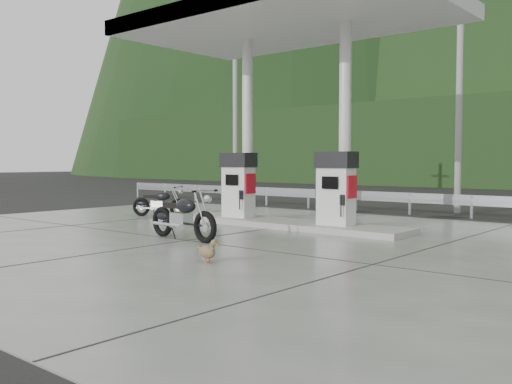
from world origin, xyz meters
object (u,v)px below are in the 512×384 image
Objects in this scene: motorcycle_right at (183,217)px; duck at (207,252)px; gas_pump_left at (238,185)px; motorcycle_left at (160,203)px; gas_pump_right at (336,188)px.

duck is at bearing -29.82° from motorcycle_right.
gas_pump_left is 3.64× the size of duck.
motorcycle_left is 3.54× the size of duck.
motorcycle_left is at bearing -173.34° from gas_pump_left.
gas_pump_left reaches higher than motorcycle_right.
gas_pump_left and gas_pump_right have the same top height.
duck is (2.44, -1.71, -0.31)m from motorcycle_right.
gas_pump_right is 3.64× the size of duck.
duck is at bearing -56.41° from motorcycle_left.
motorcycle_left is (-2.96, -0.35, -0.64)m from gas_pump_left.
duck is (3.86, -5.15, -0.87)m from gas_pump_left.
gas_pump_right is (3.20, 0.00, 0.00)m from gas_pump_left.
motorcycle_right is at bearing -56.44° from motorcycle_left.
gas_pump_left is at bearing 137.15° from duck.
gas_pump_left reaches higher than motorcycle_left.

